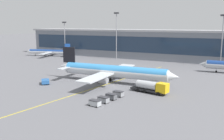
{
  "coord_description": "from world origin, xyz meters",
  "views": [
    {
      "loc": [
        36.47,
        -66.13,
        18.57
      ],
      "look_at": [
        -0.39,
        2.5,
        4.5
      ],
      "focal_mm": 40.86,
      "sensor_mm": 36.0,
      "label": 1
    }
  ],
  "objects_px": {
    "main_airliner": "(113,71)",
    "fuel_tanker": "(152,87)",
    "baggage_cart_3": "(118,94)",
    "commuter_jet_far": "(49,52)",
    "baggage_cart_0": "(95,103)",
    "pushback_tug": "(45,81)",
    "baggage_cart_1": "(103,100)",
    "baggage_cart_2": "(111,97)"
  },
  "relations": [
    {
      "from": "baggage_cart_2",
      "to": "baggage_cart_3",
      "type": "xyz_separation_m",
      "value": [
        0.39,
        3.18,
        0.0
      ]
    },
    {
      "from": "main_airliner",
      "to": "fuel_tanker",
      "type": "bearing_deg",
      "value": -22.4
    },
    {
      "from": "main_airliner",
      "to": "baggage_cart_3",
      "type": "bearing_deg",
      "value": -57.11
    },
    {
      "from": "baggage_cart_3",
      "to": "commuter_jet_far",
      "type": "xyz_separation_m",
      "value": [
        -74.37,
        56.74,
        1.81
      ]
    },
    {
      "from": "fuel_tanker",
      "to": "commuter_jet_far",
      "type": "xyz_separation_m",
      "value": [
        -80.86,
        49.46,
        0.85
      ]
    },
    {
      "from": "baggage_cart_0",
      "to": "baggage_cart_2",
      "type": "relative_size",
      "value": 1.0
    },
    {
      "from": "fuel_tanker",
      "to": "commuter_jet_far",
      "type": "bearing_deg",
      "value": 148.54
    },
    {
      "from": "baggage_cart_1",
      "to": "baggage_cart_3",
      "type": "bearing_deg",
      "value": 82.93
    },
    {
      "from": "fuel_tanker",
      "to": "baggage_cart_0",
      "type": "height_order",
      "value": "fuel_tanker"
    },
    {
      "from": "pushback_tug",
      "to": "baggage_cart_1",
      "type": "height_order",
      "value": "baggage_cart_1"
    },
    {
      "from": "main_airliner",
      "to": "pushback_tug",
      "type": "xyz_separation_m",
      "value": [
        -17.9,
        -11.72,
        -2.9
      ]
    },
    {
      "from": "fuel_tanker",
      "to": "pushback_tug",
      "type": "bearing_deg",
      "value": -170.7
    },
    {
      "from": "baggage_cart_0",
      "to": "baggage_cart_2",
      "type": "bearing_deg",
      "value": 82.93
    },
    {
      "from": "baggage_cart_0",
      "to": "baggage_cart_1",
      "type": "relative_size",
      "value": 1.0
    },
    {
      "from": "baggage_cart_2",
      "to": "commuter_jet_far",
      "type": "height_order",
      "value": "commuter_jet_far"
    },
    {
      "from": "baggage_cart_1",
      "to": "commuter_jet_far",
      "type": "height_order",
      "value": "commuter_jet_far"
    },
    {
      "from": "main_airliner",
      "to": "baggage_cart_0",
      "type": "height_order",
      "value": "main_airliner"
    },
    {
      "from": "pushback_tug",
      "to": "commuter_jet_far",
      "type": "xyz_separation_m",
      "value": [
        -47.7,
        54.9,
        1.75
      ]
    },
    {
      "from": "baggage_cart_1",
      "to": "commuter_jet_far",
      "type": "relative_size",
      "value": 0.1
    },
    {
      "from": "fuel_tanker",
      "to": "commuter_jet_far",
      "type": "relative_size",
      "value": 0.39
    },
    {
      "from": "baggage_cart_2",
      "to": "baggage_cart_3",
      "type": "relative_size",
      "value": 1.0
    },
    {
      "from": "main_airliner",
      "to": "baggage_cart_0",
      "type": "xyz_separation_m",
      "value": [
        7.59,
        -23.1,
        -2.97
      ]
    },
    {
      "from": "fuel_tanker",
      "to": "baggage_cart_3",
      "type": "xyz_separation_m",
      "value": [
        -6.49,
        -7.28,
        -0.96
      ]
    },
    {
      "from": "commuter_jet_far",
      "to": "baggage_cart_1",
      "type": "bearing_deg",
      "value": -40.61
    },
    {
      "from": "baggage_cart_2",
      "to": "baggage_cart_3",
      "type": "height_order",
      "value": "same"
    },
    {
      "from": "baggage_cart_0",
      "to": "commuter_jet_far",
      "type": "height_order",
      "value": "commuter_jet_far"
    },
    {
      "from": "main_airliner",
      "to": "baggage_cart_0",
      "type": "distance_m",
      "value": 24.49
    },
    {
      "from": "baggage_cart_1",
      "to": "baggage_cart_2",
      "type": "bearing_deg",
      "value": 82.93
    },
    {
      "from": "baggage_cart_3",
      "to": "pushback_tug",
      "type": "bearing_deg",
      "value": 176.04
    },
    {
      "from": "pushback_tug",
      "to": "baggage_cart_3",
      "type": "xyz_separation_m",
      "value": [
        26.67,
        -1.85,
        -0.07
      ]
    },
    {
      "from": "baggage_cart_0",
      "to": "baggage_cart_1",
      "type": "height_order",
      "value": "same"
    },
    {
      "from": "commuter_jet_far",
      "to": "baggage_cart_3",
      "type": "bearing_deg",
      "value": -37.34
    },
    {
      "from": "baggage_cart_0",
      "to": "main_airliner",
      "type": "bearing_deg",
      "value": 108.2
    },
    {
      "from": "baggage_cart_0",
      "to": "baggage_cart_3",
      "type": "height_order",
      "value": "same"
    },
    {
      "from": "main_airliner",
      "to": "baggage_cart_1",
      "type": "xyz_separation_m",
      "value": [
        7.99,
        -19.92,
        -2.97
      ]
    },
    {
      "from": "pushback_tug",
      "to": "baggage_cart_2",
      "type": "bearing_deg",
      "value": -10.82
    },
    {
      "from": "main_airliner",
      "to": "baggage_cart_2",
      "type": "xyz_separation_m",
      "value": [
        8.38,
        -16.75,
        -2.97
      ]
    },
    {
      "from": "baggage_cart_1",
      "to": "baggage_cart_0",
      "type": "bearing_deg",
      "value": -97.07
    },
    {
      "from": "baggage_cart_2",
      "to": "commuter_jet_far",
      "type": "distance_m",
      "value": 95.21
    },
    {
      "from": "main_airliner",
      "to": "baggage_cart_2",
      "type": "relative_size",
      "value": 14.85
    },
    {
      "from": "fuel_tanker",
      "to": "baggage_cart_0",
      "type": "distance_m",
      "value": 18.5
    },
    {
      "from": "main_airliner",
      "to": "baggage_cart_3",
      "type": "height_order",
      "value": "main_airliner"
    }
  ]
}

